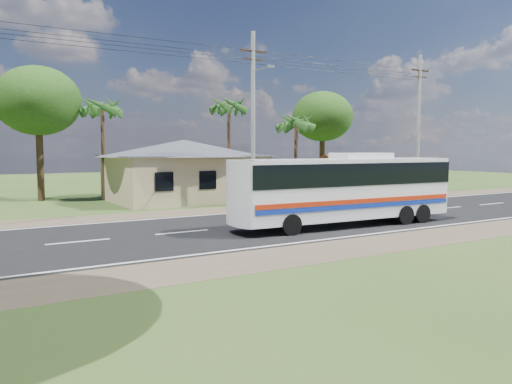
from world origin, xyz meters
TOP-DOWN VIEW (x-y plane):
  - ground at (0.00, 0.00)m, footprint 120.00×120.00m
  - road at (0.00, 0.00)m, footprint 120.00×16.00m
  - house at (1.00, 13.00)m, footprint 12.40×10.00m
  - waiting_shed at (13.00, 8.50)m, footprint 5.20×4.48m
  - concrete_barrier at (12.00, 5.60)m, footprint 7.00×0.30m
  - utility_poles at (2.67, 6.49)m, footprint 32.80×2.22m
  - palm_near at (9.50, 11.00)m, footprint 2.80×2.80m
  - palm_mid at (6.00, 15.50)m, footprint 2.80×2.80m
  - palm_far at (-4.00, 16.00)m, footprint 2.80×2.80m
  - tree_behind_house at (-8.00, 18.00)m, footprint 6.00×6.00m
  - tree_behind_shed at (16.00, 16.00)m, footprint 5.60×5.60m
  - coach_bus at (3.11, -2.21)m, footprint 11.57×2.98m
  - motorcycle at (5.18, 5.28)m, footprint 1.94×1.20m
  - person at (8.45, 4.60)m, footprint 0.63×0.51m

SIDE VIEW (x-z plane):
  - ground at x=0.00m, z-range 0.00..0.00m
  - road at x=0.00m, z-range -0.01..0.02m
  - concrete_barrier at x=12.00m, z-range 0.00..0.90m
  - motorcycle at x=5.18m, z-range 0.00..0.96m
  - person at x=8.45m, z-range 0.00..1.51m
  - coach_bus at x=3.11m, z-range 0.26..3.82m
  - house at x=1.00m, z-range 0.14..5.14m
  - waiting_shed at x=13.00m, z-range 1.05..4.40m
  - palm_near at x=9.50m, z-range 2.36..9.06m
  - utility_poles at x=2.67m, z-range 0.27..11.27m
  - palm_far at x=-4.00m, z-range 2.83..10.53m
  - tree_behind_shed at x=16.00m, z-range 2.17..11.19m
  - tree_behind_house at x=-8.00m, z-range 2.31..11.92m
  - palm_mid at x=6.00m, z-range 3.06..11.26m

